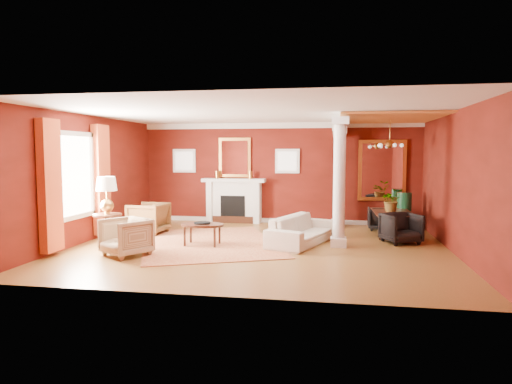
% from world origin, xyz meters
% --- Properties ---
extents(ground, '(8.00, 8.00, 0.00)m').
position_xyz_m(ground, '(0.00, 0.00, 0.00)').
color(ground, brown).
rests_on(ground, ground).
extents(room_shell, '(8.04, 7.04, 2.92)m').
position_xyz_m(room_shell, '(0.00, 0.00, 2.02)').
color(room_shell, '#61150D').
rests_on(room_shell, ground).
extents(fireplace, '(1.85, 0.42, 1.29)m').
position_xyz_m(fireplace, '(-1.30, 3.32, 0.65)').
color(fireplace, silver).
rests_on(fireplace, ground).
extents(overmantel_mirror, '(0.95, 0.07, 1.15)m').
position_xyz_m(overmantel_mirror, '(-1.30, 3.45, 1.90)').
color(overmantel_mirror, '#CC8C3C').
rests_on(overmantel_mirror, fireplace).
extents(flank_window_left, '(0.70, 0.07, 0.70)m').
position_xyz_m(flank_window_left, '(-2.85, 3.46, 1.80)').
color(flank_window_left, silver).
rests_on(flank_window_left, room_shell).
extents(flank_window_right, '(0.70, 0.07, 0.70)m').
position_xyz_m(flank_window_right, '(0.25, 3.46, 1.80)').
color(flank_window_right, silver).
rests_on(flank_window_right, room_shell).
extents(left_window, '(0.21, 2.55, 2.60)m').
position_xyz_m(left_window, '(-3.89, -0.60, 1.42)').
color(left_window, white).
rests_on(left_window, room_shell).
extents(column_front, '(0.36, 0.36, 2.80)m').
position_xyz_m(column_front, '(1.70, 0.30, 1.43)').
color(column_front, silver).
rests_on(column_front, ground).
extents(column_back, '(0.36, 0.36, 2.80)m').
position_xyz_m(column_back, '(1.70, 3.00, 1.43)').
color(column_back, silver).
rests_on(column_back, ground).
extents(header_beam, '(0.30, 3.20, 0.32)m').
position_xyz_m(header_beam, '(1.70, 1.90, 2.62)').
color(header_beam, silver).
rests_on(header_beam, column_front).
extents(amber_ceiling, '(2.30, 3.40, 0.04)m').
position_xyz_m(amber_ceiling, '(2.85, 1.75, 2.87)').
color(amber_ceiling, '#D5843E').
rests_on(amber_ceiling, room_shell).
extents(dining_mirror, '(1.30, 0.07, 1.70)m').
position_xyz_m(dining_mirror, '(2.90, 3.45, 1.55)').
color(dining_mirror, '#CC8C3C').
rests_on(dining_mirror, room_shell).
extents(chandelier, '(0.60, 0.62, 0.75)m').
position_xyz_m(chandelier, '(2.90, 1.80, 2.25)').
color(chandelier, '#B68439').
rests_on(chandelier, room_shell).
extents(crown_trim, '(8.00, 0.08, 0.16)m').
position_xyz_m(crown_trim, '(0.00, 3.46, 2.82)').
color(crown_trim, silver).
rests_on(crown_trim, room_shell).
extents(base_trim, '(8.00, 0.08, 0.12)m').
position_xyz_m(base_trim, '(0.00, 3.46, 0.06)').
color(base_trim, silver).
rests_on(base_trim, ground).
extents(rug, '(4.15, 4.67, 0.02)m').
position_xyz_m(rug, '(-1.19, 0.20, 0.01)').
color(rug, maroon).
rests_on(rug, ground).
extents(sofa, '(1.31, 2.22, 0.84)m').
position_xyz_m(sofa, '(0.89, 0.48, 0.42)').
color(sofa, beige).
rests_on(sofa, ground).
extents(armchair_leopard, '(0.87, 0.92, 0.87)m').
position_xyz_m(armchair_leopard, '(-3.02, 1.12, 0.43)').
color(armchair_leopard, black).
rests_on(armchair_leopard, ground).
extents(armchair_stripe, '(1.08, 1.07, 0.83)m').
position_xyz_m(armchair_stripe, '(-2.47, -1.30, 0.41)').
color(armchair_stripe, tan).
rests_on(armchair_stripe, ground).
extents(coffee_table, '(0.96, 0.96, 0.49)m').
position_xyz_m(coffee_table, '(-1.26, -0.09, 0.44)').
color(coffee_table, black).
rests_on(coffee_table, ground).
extents(coffee_book, '(0.13, 0.10, 0.20)m').
position_xyz_m(coffee_book, '(-1.29, -0.09, 0.59)').
color(coffee_book, black).
rests_on(coffee_book, coffee_table).
extents(side_table, '(0.61, 0.61, 1.53)m').
position_xyz_m(side_table, '(-3.27, -0.51, 1.03)').
color(side_table, black).
rests_on(side_table, ground).
extents(dining_table, '(0.62, 1.67, 0.92)m').
position_xyz_m(dining_table, '(3.06, 2.00, 0.46)').
color(dining_table, black).
rests_on(dining_table, ground).
extents(dining_chair_near, '(0.94, 0.92, 0.75)m').
position_xyz_m(dining_chair_near, '(3.10, 0.92, 0.38)').
color(dining_chair_near, black).
rests_on(dining_chair_near, ground).
extents(dining_chair_far, '(0.65, 0.61, 0.66)m').
position_xyz_m(dining_chair_far, '(2.82, 2.71, 0.33)').
color(dining_chair_far, black).
rests_on(dining_chair_far, ground).
extents(green_urn, '(0.42, 0.42, 1.00)m').
position_xyz_m(green_urn, '(3.43, 2.82, 0.39)').
color(green_urn, '#123A20').
rests_on(green_urn, ground).
extents(potted_plant, '(0.64, 0.68, 0.45)m').
position_xyz_m(potted_plant, '(3.01, 2.02, 1.15)').
color(potted_plant, '#26591E').
rests_on(potted_plant, dining_table).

